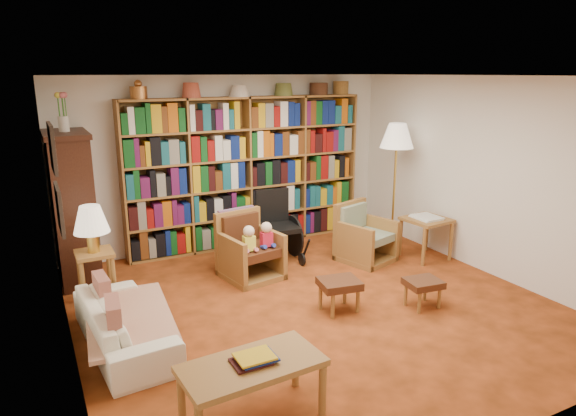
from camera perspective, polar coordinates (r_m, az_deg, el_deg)
floor at (r=5.88m, az=2.91°, el=-10.69°), size 5.00×5.00×0.00m
ceiling at (r=5.31m, az=3.27°, el=14.45°), size 5.00×5.00×0.00m
wall_back at (r=7.68m, az=-6.39°, el=5.13°), size 5.00×0.00×5.00m
wall_front at (r=3.63m, az=23.50°, el=-7.17°), size 5.00×0.00×5.00m
wall_left at (r=4.76m, az=-23.93°, el=-2.13°), size 0.00×5.00×5.00m
wall_right at (r=7.04m, az=20.98°, el=3.34°), size 0.00×5.00×5.00m
bookshelf at (r=7.61m, az=-4.50°, el=4.48°), size 3.60×0.30×2.42m
curio_cabinet at (r=6.78m, az=-22.79°, el=0.19°), size 0.50×0.95×2.40m
framed_pictures at (r=4.97m, az=-24.37°, el=2.96°), size 0.03×0.52×0.97m
sofa at (r=5.21m, az=-17.75°, el=-12.10°), size 1.65×0.75×0.47m
sofa_throw at (r=5.19m, az=-17.25°, el=-11.38°), size 0.88×1.49×0.04m
cushion_left at (r=5.43m, az=-19.94°, el=-8.70°), size 0.14×0.36×0.36m
cushion_right at (r=4.79m, az=-18.77°, el=-11.81°), size 0.16×0.39×0.38m
side_table_lamp at (r=6.08m, az=-20.59°, el=-6.12°), size 0.39×0.39×0.63m
table_lamp at (r=5.93m, az=-21.05°, el=-1.35°), size 0.38×0.38×0.52m
armchair_leather at (r=6.57m, az=-4.44°, el=-4.63°), size 0.77×0.80×0.84m
armchair_sage at (r=7.22m, az=8.27°, el=-3.31°), size 0.83×0.84×0.80m
wheelchair at (r=7.10m, az=-1.27°, el=-2.28°), size 0.56×0.78×0.97m
floor_lamp at (r=7.62m, az=12.00°, el=7.32°), size 0.48×0.48×1.83m
side_table_papers at (r=7.38m, az=15.12°, el=-1.76°), size 0.61×0.61×0.61m
footstool_a at (r=5.65m, az=5.72°, el=-8.59°), size 0.48×0.43×0.36m
footstool_b at (r=5.92m, az=14.79°, el=-8.26°), size 0.41×0.36×0.32m
coffee_table at (r=3.99m, az=-4.04°, el=-17.48°), size 1.08×0.59×0.52m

